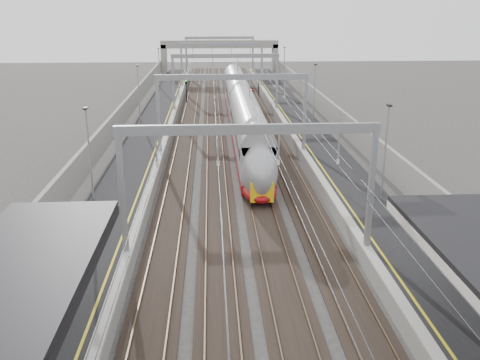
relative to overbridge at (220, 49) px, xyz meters
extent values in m
cube|color=black|center=(-8.00, -55.00, -4.81)|extent=(4.00, 120.00, 1.00)
cube|color=black|center=(8.00, -55.00, -4.81)|extent=(4.00, 120.00, 1.00)
cube|color=black|center=(-4.50, -55.00, -5.27)|extent=(2.40, 140.00, 0.08)
cube|color=brown|center=(-5.22, -55.00, -5.18)|extent=(0.07, 140.00, 0.14)
cube|color=brown|center=(-3.78, -55.00, -5.18)|extent=(0.07, 140.00, 0.14)
cube|color=black|center=(-1.50, -55.00, -5.27)|extent=(2.40, 140.00, 0.08)
cube|color=brown|center=(-2.22, -55.00, -5.18)|extent=(0.07, 140.00, 0.14)
cube|color=brown|center=(-0.78, -55.00, -5.18)|extent=(0.07, 140.00, 0.14)
cube|color=black|center=(1.50, -55.00, -5.27)|extent=(2.40, 140.00, 0.08)
cube|color=brown|center=(0.78, -55.00, -5.18)|extent=(0.07, 140.00, 0.14)
cube|color=brown|center=(2.22, -55.00, -5.18)|extent=(0.07, 140.00, 0.14)
cube|color=black|center=(4.50, -55.00, -5.27)|extent=(2.40, 140.00, 0.08)
cube|color=brown|center=(3.78, -55.00, -5.18)|extent=(0.07, 140.00, 0.14)
cube|color=brown|center=(5.22, -55.00, -5.18)|extent=(0.07, 140.00, 0.14)
cube|color=gray|center=(-6.30, -78.00, -1.01)|extent=(0.28, 0.28, 6.60)
cube|color=gray|center=(6.30, -78.00, -1.01)|extent=(0.28, 0.28, 6.60)
cube|color=gray|center=(0.00, -78.00, 2.04)|extent=(13.00, 0.25, 0.50)
cube|color=gray|center=(-6.30, -58.00, -1.01)|extent=(0.28, 0.28, 6.60)
cube|color=gray|center=(6.30, -58.00, -1.01)|extent=(0.28, 0.28, 6.60)
cube|color=gray|center=(0.00, -58.00, 2.04)|extent=(13.00, 0.25, 0.50)
cube|color=gray|center=(-6.30, -38.00, -1.01)|extent=(0.28, 0.28, 6.60)
cube|color=gray|center=(6.30, -38.00, -1.01)|extent=(0.28, 0.28, 6.60)
cube|color=gray|center=(0.00, -38.00, 2.04)|extent=(13.00, 0.25, 0.50)
cube|color=gray|center=(-6.30, -18.00, -1.01)|extent=(0.28, 0.28, 6.60)
cube|color=gray|center=(6.30, -18.00, -1.01)|extent=(0.28, 0.28, 6.60)
cube|color=gray|center=(0.00, -18.00, 2.04)|extent=(13.00, 0.25, 0.50)
cube|color=gray|center=(-6.30, 0.00, -1.01)|extent=(0.28, 0.28, 6.60)
cube|color=gray|center=(6.30, 0.00, -1.01)|extent=(0.28, 0.28, 6.60)
cube|color=gray|center=(0.00, 0.00, 2.04)|extent=(13.00, 0.25, 0.50)
cylinder|color=#262628|center=(-4.50, -50.00, 0.19)|extent=(0.03, 140.00, 0.03)
cylinder|color=#262628|center=(-1.50, -50.00, 0.19)|extent=(0.03, 140.00, 0.03)
cylinder|color=#262628|center=(1.50, -50.00, 0.19)|extent=(0.03, 140.00, 0.03)
cylinder|color=#262628|center=(4.50, -50.00, 0.19)|extent=(0.03, 140.00, 0.03)
cube|color=gray|center=(0.00, 0.00, 0.89)|extent=(22.00, 2.20, 1.40)
cube|color=gray|center=(-10.50, 0.00, -2.21)|extent=(1.00, 2.20, 6.20)
cube|color=gray|center=(10.50, 0.00, -2.21)|extent=(1.00, 2.20, 6.20)
cube|color=gray|center=(-11.20, -55.00, -3.71)|extent=(0.30, 120.00, 3.20)
cube|color=gray|center=(11.20, -55.00, -3.71)|extent=(0.30, 120.00, 3.20)
cube|color=maroon|center=(1.50, -57.02, -4.74)|extent=(2.52, 21.51, 0.75)
cube|color=#9D9DA2|center=(1.50, -57.02, -2.96)|extent=(2.52, 21.51, 2.81)
cube|color=black|center=(1.50, -64.55, -5.04)|extent=(1.87, 2.24, 0.47)
cube|color=maroon|center=(1.50, -35.13, -4.74)|extent=(2.52, 21.51, 0.75)
cube|color=#9D9DA2|center=(1.50, -35.13, -2.96)|extent=(2.52, 21.51, 2.81)
cube|color=black|center=(1.50, -42.66, -5.04)|extent=(1.87, 2.24, 0.47)
ellipsoid|color=#9D9DA2|center=(1.50, -67.96, -3.24)|extent=(2.52, 4.86, 3.93)
cube|color=yellow|center=(1.50, -69.97, -4.08)|extent=(1.59, 0.12, 1.40)
cube|color=black|center=(1.50, -69.55, -2.68)|extent=(1.50, 0.54, 0.88)
cylinder|color=black|center=(-5.20, -28.64, -3.81)|extent=(0.12, 0.12, 3.00)
cube|color=black|center=(-5.20, -28.64, -2.21)|extent=(0.32, 0.22, 0.75)
sphere|color=#0CE526|center=(-5.20, -28.77, -2.06)|extent=(0.16, 0.16, 0.16)
cylinder|color=black|center=(3.20, -37.56, -3.81)|extent=(0.12, 0.12, 3.00)
cube|color=black|center=(3.20, -37.56, -2.21)|extent=(0.32, 0.22, 0.75)
sphere|color=red|center=(3.20, -37.69, -2.06)|extent=(0.16, 0.16, 0.16)
cylinder|color=black|center=(5.40, -23.31, -3.81)|extent=(0.12, 0.12, 3.00)
cube|color=black|center=(5.40, -23.31, -2.21)|extent=(0.32, 0.22, 0.75)
sphere|color=red|center=(5.40, -23.44, -2.06)|extent=(0.16, 0.16, 0.16)
camera|label=1|loc=(-1.80, -103.38, 7.75)|focal=40.00mm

